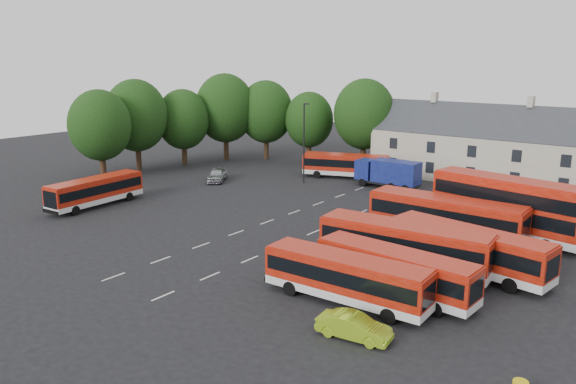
# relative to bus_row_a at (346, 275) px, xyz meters

# --- Properties ---
(ground) EXTENTS (140.00, 140.00, 0.00)m
(ground) POSITION_rel_bus_row_a_xyz_m (-14.34, 8.00, -1.73)
(ground) COLOR black
(ground) RESTS_ON ground
(lane_markings) EXTENTS (5.15, 33.80, 0.01)m
(lane_markings) POSITION_rel_bus_row_a_xyz_m (-11.84, 10.00, -1.73)
(lane_markings) COLOR beige
(lane_markings) RESTS_ON ground
(treeline) EXTENTS (29.92, 32.59, 12.01)m
(treeline) POSITION_rel_bus_row_a_xyz_m (-35.08, 27.36, 4.95)
(treeline) COLOR black
(treeline) RESTS_ON ground
(terrace_houses) EXTENTS (35.70, 7.13, 10.06)m
(terrace_houses) POSITION_rel_bus_row_a_xyz_m (-0.34, 38.00, 2.13)
(terrace_houses) COLOR beige
(terrace_houses) RESTS_ON ground
(bus_row_a) EXTENTS (10.29, 2.81, 2.88)m
(bus_row_a) POSITION_rel_bus_row_a_xyz_m (0.00, 0.00, 0.00)
(bus_row_a) COLOR silver
(bus_row_a) RESTS_ON ground
(bus_row_b) EXTENTS (10.29, 2.92, 2.88)m
(bus_row_b) POSITION_rel_bus_row_a_xyz_m (1.80, 2.72, -0.00)
(bus_row_b) COLOR silver
(bus_row_b) RESTS_ON ground
(bus_row_c) EXTENTS (11.84, 3.69, 3.29)m
(bus_row_c) POSITION_rel_bus_row_a_xyz_m (0.39, 6.78, 0.25)
(bus_row_c) COLOR silver
(bus_row_c) RESTS_ON ground
(bus_row_d) EXTENTS (11.22, 4.08, 3.10)m
(bus_row_d) POSITION_rel_bus_row_a_xyz_m (4.02, 9.00, 0.13)
(bus_row_d) COLOR silver
(bus_row_d) RESTS_ON ground
(bus_row_e) EXTENTS (12.19, 2.89, 3.44)m
(bus_row_e) POSITION_rel_bus_row_a_xyz_m (0.04, 14.78, 0.34)
(bus_row_e) COLOR silver
(bus_row_e) RESTS_ON ground
(bus_dd_south) EXTENTS (12.25, 4.59, 4.91)m
(bus_dd_south) POSITION_rel_bus_row_a_xyz_m (3.67, 18.30, 1.06)
(bus_dd_south) COLOR silver
(bus_dd_south) RESTS_ON ground
(bus_dd_north) EXTENTS (9.95, 3.19, 4.01)m
(bus_dd_north) POSITION_rel_bus_row_a_xyz_m (3.25, 19.91, 0.55)
(bus_dd_north) COLOR silver
(bus_dd_north) RESTS_ON ground
(bus_west) EXTENTS (2.95, 10.00, 2.79)m
(bus_west) POSITION_rel_bus_row_a_xyz_m (-30.95, 3.98, -0.06)
(bus_west) COLOR silver
(bus_west) RESTS_ON ground
(bus_north) EXTENTS (10.29, 5.76, 2.87)m
(bus_north) POSITION_rel_bus_row_a_xyz_m (-18.59, 29.89, -0.01)
(bus_north) COLOR silver
(bus_north) RESTS_ON ground
(box_truck) EXTENTS (7.20, 2.30, 3.15)m
(box_truck) POSITION_rel_bus_row_a_xyz_m (-12.07, 28.31, 0.04)
(box_truck) COLOR black
(box_truck) RESTS_ON ground
(silver_car) EXTENTS (3.97, 4.75, 1.53)m
(silver_car) POSITION_rel_bus_row_a_xyz_m (-29.50, 19.18, -0.97)
(silver_car) COLOR #A2A4A9
(silver_car) RESTS_ON ground
(lime_car) EXTENTS (4.09, 1.91, 1.30)m
(lime_car) POSITION_rel_bus_row_a_xyz_m (2.63, -3.42, -1.08)
(lime_car) COLOR #95BD1D
(lime_car) RESTS_ON ground
(lamppost) EXTENTS (0.64, 0.29, 9.16)m
(lamppost) POSITION_rel_bus_row_a_xyz_m (-20.95, 24.64, 3.15)
(lamppost) COLOR black
(lamppost) RESTS_ON ground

